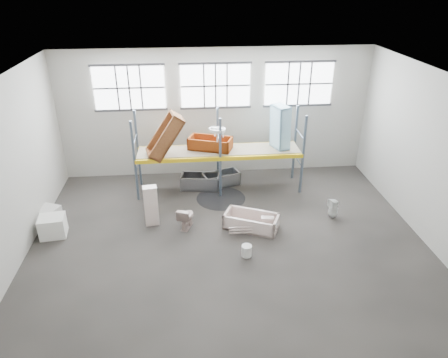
{
  "coord_description": "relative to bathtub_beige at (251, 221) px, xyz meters",
  "views": [
    {
      "loc": [
        -1.11,
        -10.38,
        7.45
      ],
      "look_at": [
        0.0,
        1.5,
        1.4
      ],
      "focal_mm": 32.95,
      "sensor_mm": 36.0,
      "label": 1
    }
  ],
  "objects": [
    {
      "name": "cistern_tall",
      "position": [
        -3.2,
        0.55,
        0.44
      ],
      "size": [
        0.48,
        0.34,
        1.38
      ],
      "primitive_type": "cube",
      "rotation": [
        0.0,
        0.0,
        0.12
      ],
      "color": "silver",
      "rests_on": "floor"
    },
    {
      "name": "rack_upright_lb",
      "position": [
        -3.81,
        3.43,
        1.25
      ],
      "size": [
        0.08,
        0.08,
        3.0
      ],
      "primitive_type": "cube",
      "color": "slate",
      "rests_on": "floor"
    },
    {
      "name": "ceiling",
      "position": [
        -0.81,
        -0.67,
        4.8
      ],
      "size": [
        12.0,
        10.0,
        0.1
      ],
      "primitive_type": "cube",
      "color": "silver",
      "rests_on": "ground"
    },
    {
      "name": "window_right",
      "position": [
        2.39,
        4.27,
        3.35
      ],
      "size": [
        2.6,
        0.04,
        1.6
      ],
      "primitive_type": "cube",
      "color": "white",
      "rests_on": "wall_back"
    },
    {
      "name": "blue_tub_upright",
      "position": [
        1.43,
        2.84,
        2.14
      ],
      "size": [
        0.72,
        0.87,
        1.61
      ],
      "primitive_type": null,
      "rotation": [
        0.0,
        1.54,
        0.32
      ],
      "color": "#A5DEFA",
      "rests_on": "shelf_deck"
    },
    {
      "name": "window_mid",
      "position": [
        -0.81,
        4.27,
        3.35
      ],
      "size": [
        2.6,
        0.04,
        1.6
      ],
      "primitive_type": "cube",
      "color": "white",
      "rests_on": "wall_back"
    },
    {
      "name": "rack_upright_la",
      "position": [
        -3.81,
        2.23,
        1.25
      ],
      "size": [
        0.08,
        0.08,
        3.0
      ],
      "primitive_type": "cube",
      "color": "slate",
      "rests_on": "floor"
    },
    {
      "name": "rack_upright_rb",
      "position": [
        2.19,
        3.43,
        1.25
      ],
      "size": [
        0.08,
        0.08,
        3.0
      ],
      "primitive_type": "cube",
      "color": "slate",
      "rests_on": "floor"
    },
    {
      "name": "sink_in_tub",
      "position": [
        -0.12,
        -0.13,
        -0.09
      ],
      "size": [
        0.45,
        0.45,
        0.14
      ],
      "primitive_type": "imported",
      "rotation": [
        0.0,
        0.0,
        0.07
      ],
      "color": "#F4DDC8",
      "rests_on": "bathtub_beige"
    },
    {
      "name": "steel_tub_left",
      "position": [
        -1.52,
        2.94,
        0.02
      ],
      "size": [
        1.54,
        0.89,
        0.53
      ],
      "primitive_type": null,
      "rotation": [
        0.0,
        0.0,
        -0.15
      ],
      "color": "#9B9CA3",
      "rests_on": "floor"
    },
    {
      "name": "rack_upright_mb",
      "position": [
        -0.81,
        3.43,
        1.25
      ],
      "size": [
        0.08,
        0.08,
        3.0
      ],
      "primitive_type": "cube",
      "color": "slate",
      "rests_on": "floor"
    },
    {
      "name": "rack_beam_back",
      "position": [
        -0.81,
        3.43,
        1.25
      ],
      "size": [
        6.0,
        0.1,
        0.14
      ],
      "primitive_type": "cube",
      "color": "yellow",
      "rests_on": "floor"
    },
    {
      "name": "wall_back",
      "position": [
        -0.81,
        4.38,
        2.25
      ],
      "size": [
        12.0,
        0.1,
        5.0
      ],
      "primitive_type": "cube",
      "color": "#B5B2A7",
      "rests_on": "ground"
    },
    {
      "name": "bucket",
      "position": [
        -0.36,
        -1.43,
        -0.07
      ],
      "size": [
        0.38,
        0.38,
        0.35
      ],
      "primitive_type": "cylinder",
      "rotation": [
        0.0,
        0.0,
        -0.33
      ],
      "color": "silver",
      "rests_on": "floor"
    },
    {
      "name": "rack_upright_ra",
      "position": [
        2.19,
        2.23,
        1.25
      ],
      "size": [
        0.08,
        0.08,
        3.0
      ],
      "primitive_type": "cube",
      "color": "slate",
      "rests_on": "floor"
    },
    {
      "name": "wet_patch",
      "position": [
        -0.81,
        2.03,
        -0.25
      ],
      "size": [
        1.8,
        1.8,
        0.0
      ],
      "primitive_type": "cylinder",
      "color": "black",
      "rests_on": "floor"
    },
    {
      "name": "steel_tub_right",
      "position": [
        -0.71,
        3.11,
        0.01
      ],
      "size": [
        1.53,
        1.07,
        0.51
      ],
      "primitive_type": null,
      "rotation": [
        0.0,
        0.0,
        0.33
      ],
      "color": "#ACB0B5",
      "rests_on": "floor"
    },
    {
      "name": "toilet_white",
      "position": [
        2.83,
        0.37,
        0.1
      ],
      "size": [
        0.41,
        0.41,
        0.7
      ],
      "primitive_type": "imported",
      "rotation": [
        0.0,
        0.0,
        -1.23
      ],
      "color": "white",
      "rests_on": "floor"
    },
    {
      "name": "toilet_beige",
      "position": [
        -2.08,
        0.26,
        0.13
      ],
      "size": [
        0.67,
        0.84,
        0.75
      ],
      "primitive_type": "imported",
      "rotation": [
        0.0,
        0.0,
        2.76
      ],
      "color": "beige",
      "rests_on": "floor"
    },
    {
      "name": "rust_tub_tilted",
      "position": [
        -2.71,
        2.59,
        2.04
      ],
      "size": [
        1.51,
        1.06,
        1.69
      ],
      "primitive_type": null,
      "rotation": [
        0.0,
        -0.96,
        0.19
      ],
      "color": "brown",
      "rests_on": "shelf_deck"
    },
    {
      "name": "window_left",
      "position": [
        -4.01,
        4.27,
        3.35
      ],
      "size": [
        2.6,
        0.04,
        1.6
      ],
      "primitive_type": "cube",
      "color": "white",
      "rests_on": "wall_back"
    },
    {
      "name": "rust_tub_flat",
      "position": [
        -1.11,
        2.95,
        1.57
      ],
      "size": [
        1.71,
        1.22,
        0.44
      ],
      "primitive_type": null,
      "rotation": [
        0.0,
        0.0,
        -0.35
      ],
      "color": "#984309",
      "rests_on": "shelf_deck"
    },
    {
      "name": "wall_left",
      "position": [
        -6.86,
        -0.67,
        2.25
      ],
      "size": [
        0.1,
        10.0,
        5.0
      ],
      "primitive_type": "cube",
      "color": "#ABA89E",
      "rests_on": "ground"
    },
    {
      "name": "rack_upright_ma",
      "position": [
        -0.81,
        2.23,
        1.25
      ],
      "size": [
        0.08,
        0.08,
        3.0
      ],
      "primitive_type": "cube",
      "color": "slate",
      "rests_on": "floor"
    },
    {
      "name": "wall_right",
      "position": [
        5.24,
        -0.67,
        2.25
      ],
      "size": [
        0.1,
        10.0,
        5.0
      ],
      "primitive_type": "cube",
      "color": "#AEABA1",
      "rests_on": "ground"
    },
    {
      "name": "cistern_spare",
      "position": [
        0.5,
        -0.16,
        0.03
      ],
      "size": [
        0.43,
        0.25,
        0.39
      ],
      "primitive_type": "cube",
      "rotation": [
        0.0,
        0.0,
        -0.14
      ],
      "color": "beige",
      "rests_on": "bathtub_beige"
    },
    {
      "name": "carton_near",
      "position": [
        -6.25,
        0.18,
        0.08
      ],
      "size": [
        0.85,
        0.75,
        0.66
      ],
      "primitive_type": "cube",
      "rotation": [
        0.0,
        0.0,
        0.12
      ],
      "color": "white",
      "rests_on": "floor"
    },
    {
      "name": "wall_front",
      "position": [
        -0.81,
        -5.72,
        2.25
      ],
      "size": [
        12.0,
        0.1,
        5.0
      ],
      "primitive_type": "cube",
      "color": "#ADA9A0",
      "rests_on": "ground"
    },
    {
      "name": "rack_beam_front",
      "position": [
        -0.81,
        2.23,
        1.25
      ],
      "size": [
        6.0,
        0.1,
        0.14
      ],
      "primitive_type": "cube",
      "color": "yellow",
      "rests_on": "floor"
    },
    {
      "name": "bathtub_beige",
      "position": [
        0.0,
        0.0,
        0.0
      ],
      "size": [
        1.88,
        1.43,
        0.5
      ],
      "primitive_type": null,
      "rotation": [
        0.0,
        0.0,
        -0.42
      ],
      "color": "beige",
      "rests_on": "floor"
    },
    {
      "name": "floor",
      "position": [
        -0.81,
        -0.67,
        -0.3
      ],
      "size": [
        12.0,
        10.0,
        0.1
      ],
      "primitive_type": "cube",
      "color": "#4D4743",
      "rests_on": "ground"
    },
    {
      "name": "shelf_deck",
      "position": [
        -0.81,
        2.83,
        1.33
      ],
      "size": [
        5.9,
        1.1,
        0.03
      ],
      "primitive_type": "cube",
      "color": "gray",
      "rests_on": "floor"
    },
    {
      "name": "sink_on_shelf",
      "position": [
        -0.89,
        2.44,
        1.84
      ],
      "size": [
        0.71,
        0.64,
        0.52
      ],
      "primitive_type": "imported",
      "rotation": [
        0.0,
        0.0,
        -0.38
      ],
      "color": "white",
      "rests_on": "rust_tub_flat"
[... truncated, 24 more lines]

